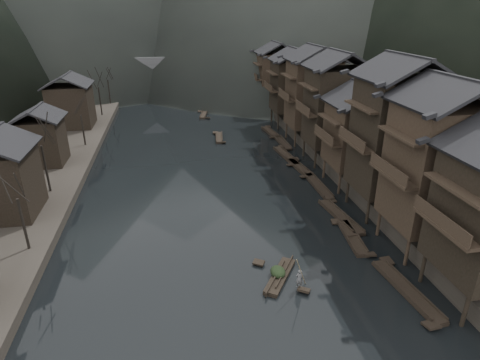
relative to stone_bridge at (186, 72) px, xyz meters
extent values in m
plane|color=black|center=(0.00, -72.00, -5.11)|extent=(300.00, 300.00, 0.00)
cube|color=#2D2823|center=(35.00, -32.00, -4.21)|extent=(40.00, 200.00, 1.80)
cylinder|color=black|center=(14.20, -82.40, -3.81)|extent=(0.30, 0.30, 2.90)
cylinder|color=black|center=(14.20, -77.60, -3.81)|extent=(0.30, 0.30, 2.90)
cylinder|color=black|center=(16.95, -77.60, -3.81)|extent=(0.30, 0.30, 2.90)
cube|color=#2D2219|center=(13.30, -80.00, 1.22)|extent=(1.20, 5.70, 0.25)
cylinder|color=#2D2219|center=(14.20, -75.40, -3.81)|extent=(0.30, 0.30, 2.90)
cylinder|color=#2D2219|center=(14.20, -70.60, -3.81)|extent=(0.30, 0.30, 2.90)
cylinder|color=#2D2219|center=(16.95, -75.40, -3.81)|extent=(0.30, 0.30, 2.90)
cylinder|color=#2D2219|center=(16.95, -70.60, -3.81)|extent=(0.30, 0.30, 2.90)
cube|color=#2D2219|center=(17.30, -73.00, 2.54)|extent=(7.00, 6.00, 10.09)
cube|color=#2D2219|center=(13.30, -73.00, 2.03)|extent=(1.20, 5.70, 0.25)
cylinder|color=black|center=(14.20, -68.40, -3.81)|extent=(0.30, 0.30, 2.90)
cylinder|color=black|center=(14.20, -63.60, -3.81)|extent=(0.30, 0.30, 2.90)
cylinder|color=black|center=(16.95, -68.40, -3.81)|extent=(0.30, 0.30, 2.90)
cylinder|color=black|center=(16.95, -63.60, -3.81)|extent=(0.30, 0.30, 2.90)
cube|color=black|center=(17.30, -66.00, 2.96)|extent=(7.00, 6.00, 10.94)
cube|color=#2D2219|center=(13.30, -66.00, 2.41)|extent=(1.20, 5.70, 0.25)
cylinder|color=#2D2219|center=(14.20, -61.40, -3.81)|extent=(0.30, 0.30, 2.90)
cylinder|color=#2D2219|center=(14.20, -56.60, -3.81)|extent=(0.30, 0.30, 2.90)
cylinder|color=#2D2219|center=(16.95, -61.40, -3.81)|extent=(0.30, 0.30, 2.90)
cylinder|color=#2D2219|center=(16.95, -56.60, -3.81)|extent=(0.30, 0.30, 2.90)
cube|color=#2D2219|center=(17.30, -59.00, 1.03)|extent=(7.00, 6.00, 7.08)
cube|color=#2D2219|center=(13.30, -59.00, 0.68)|extent=(1.20, 5.70, 0.25)
cylinder|color=black|center=(14.20, -53.40, -3.81)|extent=(0.30, 0.30, 2.90)
cylinder|color=black|center=(14.20, -48.60, -3.81)|extent=(0.30, 0.30, 2.90)
cylinder|color=black|center=(16.95, -53.40, -3.81)|extent=(0.30, 0.30, 2.90)
cylinder|color=black|center=(16.95, -48.60, -3.81)|extent=(0.30, 0.30, 2.90)
cube|color=black|center=(17.30, -51.00, 2.43)|extent=(7.00, 6.00, 9.88)
cube|color=#2D2219|center=(13.30, -51.00, 1.94)|extent=(1.20, 5.70, 0.25)
cylinder|color=#2D2219|center=(14.20, -44.40, -3.81)|extent=(0.30, 0.30, 2.90)
cylinder|color=#2D2219|center=(14.20, -39.60, -3.81)|extent=(0.30, 0.30, 2.90)
cylinder|color=#2D2219|center=(16.95, -44.40, -3.81)|extent=(0.30, 0.30, 2.90)
cylinder|color=#2D2219|center=(16.95, -39.60, -3.81)|extent=(0.30, 0.30, 2.90)
cube|color=#2D2219|center=(17.30, -42.00, 2.39)|extent=(7.00, 6.00, 9.79)
cube|color=#2D2219|center=(13.30, -42.00, 1.90)|extent=(1.20, 5.70, 0.25)
cylinder|color=black|center=(14.20, -34.40, -3.81)|extent=(0.30, 0.30, 2.90)
cylinder|color=black|center=(14.20, -29.60, -3.81)|extent=(0.30, 0.30, 2.90)
cylinder|color=black|center=(16.95, -34.40, -3.81)|extent=(0.30, 0.30, 2.90)
cylinder|color=black|center=(16.95, -29.60, -3.81)|extent=(0.30, 0.30, 2.90)
cube|color=black|center=(17.30, -32.00, 1.76)|extent=(7.00, 6.00, 8.54)
cube|color=#2D2219|center=(13.30, -32.00, 1.33)|extent=(1.20, 5.70, 0.25)
cylinder|color=#2D2219|center=(14.20, -22.40, -3.81)|extent=(0.30, 0.30, 2.90)
cylinder|color=#2D2219|center=(14.20, -17.60, -3.81)|extent=(0.30, 0.30, 2.90)
cylinder|color=#2D2219|center=(16.95, -22.40, -3.81)|extent=(0.30, 0.30, 2.90)
cylinder|color=#2D2219|center=(16.95, -17.60, -3.81)|extent=(0.30, 0.30, 2.90)
cube|color=#2D2219|center=(17.30, -20.00, 1.76)|extent=(7.00, 6.00, 8.54)
cube|color=#2D2219|center=(13.30, -20.00, 1.34)|extent=(1.20, 5.70, 0.25)
cube|color=black|center=(-20.50, -62.00, -0.66)|extent=(6.00, 6.00, 6.50)
cube|color=black|center=(-20.50, -48.00, -1.01)|extent=(5.00, 5.00, 5.80)
cube|color=black|center=(-20.50, -30.00, -0.51)|extent=(6.50, 6.50, 6.80)
cylinder|color=black|center=(-17.00, -69.01, -1.60)|extent=(0.24, 0.24, 4.62)
cylinder|color=black|center=(-17.00, -57.16, -1.28)|extent=(0.24, 0.24, 5.25)
cylinder|color=black|center=(-17.00, -40.99, -1.68)|extent=(0.24, 0.24, 4.45)
cylinder|color=black|center=(-17.00, -22.91, -1.34)|extent=(0.24, 0.24, 5.13)
cylinder|color=black|center=(-17.00, -13.02, -1.47)|extent=(0.24, 0.24, 4.87)
cube|color=black|center=(12.45, -78.58, -4.96)|extent=(1.87, 7.67, 0.30)
cube|color=black|center=(12.45, -78.58, -4.78)|extent=(1.91, 7.52, 0.10)
cube|color=black|center=(12.82, -74.95, -4.82)|extent=(1.02, 1.02, 0.37)
cube|color=black|center=(12.08, -82.20, -4.82)|extent=(1.02, 1.02, 0.37)
cube|color=black|center=(11.58, -70.84, -4.96)|extent=(1.77, 6.21, 0.30)
cube|color=black|center=(11.58, -70.84, -4.78)|extent=(1.81, 6.09, 0.10)
cube|color=black|center=(11.26, -67.92, -4.82)|extent=(1.01, 0.85, 0.33)
cube|color=black|center=(11.90, -73.76, -4.82)|extent=(1.01, 0.85, 0.33)
cube|color=black|center=(12.11, -66.89, -4.96)|extent=(2.04, 7.61, 0.30)
cube|color=black|center=(12.11, -66.89, -4.78)|extent=(2.07, 7.47, 0.10)
cube|color=black|center=(12.57, -63.31, -4.82)|extent=(1.04, 1.03, 0.36)
cube|color=black|center=(11.66, -70.48, -4.82)|extent=(1.04, 1.03, 0.36)
cube|color=black|center=(12.52, -59.25, -4.96)|extent=(1.19, 7.56, 0.30)
cube|color=black|center=(12.52, -59.25, -4.78)|extent=(1.24, 7.40, 0.10)
cube|color=black|center=(12.56, -55.63, -4.82)|extent=(0.95, 0.93, 0.36)
cube|color=black|center=(12.47, -62.87, -4.82)|extent=(0.95, 0.93, 0.36)
cube|color=black|center=(12.12, -53.29, -4.96)|extent=(1.85, 6.55, 0.30)
cube|color=black|center=(12.12, -53.29, -4.78)|extent=(1.89, 6.43, 0.10)
cube|color=black|center=(12.48, -50.20, -4.82)|extent=(1.02, 0.90, 0.34)
cube|color=black|center=(11.75, -56.37, -4.82)|extent=(1.02, 0.90, 0.34)
cube|color=black|center=(11.63, -48.55, -4.96)|extent=(1.89, 7.71, 0.30)
cube|color=black|center=(11.63, -48.55, -4.78)|extent=(1.93, 7.56, 0.10)
cube|color=black|center=(12.01, -44.90, -4.82)|extent=(1.03, 1.03, 0.37)
cube|color=black|center=(11.24, -52.19, -4.82)|extent=(1.03, 1.03, 0.37)
cube|color=black|center=(12.73, -42.60, -4.96)|extent=(1.15, 6.71, 0.30)
cube|color=black|center=(12.73, -42.60, -4.78)|extent=(1.21, 6.58, 0.10)
cube|color=black|center=(12.76, -39.38, -4.82)|extent=(0.94, 0.83, 0.34)
cube|color=black|center=(12.71, -45.82, -4.82)|extent=(0.94, 0.83, 0.34)
cube|color=black|center=(12.22, -36.79, -4.96)|extent=(1.77, 6.50, 0.30)
cube|color=black|center=(12.22, -36.79, -4.78)|extent=(1.81, 6.37, 0.10)
cube|color=black|center=(12.54, -33.73, -4.82)|extent=(1.01, 0.88, 0.34)
cube|color=black|center=(11.90, -39.85, -4.82)|extent=(1.01, 0.88, 0.34)
cube|color=black|center=(3.32, -38.31, -4.96)|extent=(1.61, 5.64, 0.30)
cube|color=black|center=(3.32, -38.31, -4.78)|extent=(1.65, 5.53, 0.10)
cube|color=black|center=(3.02, -35.66, -4.82)|extent=(0.92, 0.78, 0.31)
cube|color=black|center=(3.61, -40.97, -4.82)|extent=(0.92, 0.78, 0.31)
cube|color=black|center=(2.19, -22.86, -4.96)|extent=(2.11, 5.83, 0.30)
cube|color=black|center=(2.19, -22.86, -4.78)|extent=(2.14, 5.73, 0.10)
cube|color=black|center=(1.65, -20.16, -4.82)|extent=(0.97, 0.87, 0.32)
cube|color=black|center=(2.73, -25.57, -4.82)|extent=(0.97, 0.87, 0.32)
cube|color=black|center=(-2.61, -9.32, -4.96)|extent=(3.15, 5.56, 0.30)
cube|color=black|center=(-2.61, -9.32, -4.78)|extent=(3.15, 5.47, 0.10)
cube|color=black|center=(-1.54, -6.84, -4.82)|extent=(1.06, 0.98, 0.32)
cube|color=black|center=(-3.68, -11.80, -4.82)|extent=(1.06, 0.98, 0.32)
cube|color=black|center=(-4.10, -2.59, -4.96)|extent=(3.40, 5.44, 0.30)
cube|color=black|center=(-4.10, -2.59, -4.78)|extent=(3.39, 5.37, 0.10)
cube|color=black|center=(-5.30, -0.20, -4.82)|extent=(1.07, 1.00, 0.32)
cube|color=black|center=(-2.89, -4.99, -4.82)|extent=(1.07, 1.00, 0.32)
cube|color=#4C4C4F|center=(0.00, 0.00, 2.09)|extent=(40.00, 6.00, 1.60)
cube|color=#4C4C4F|center=(0.00, -2.70, 3.39)|extent=(40.00, 0.50, 1.00)
cube|color=#4C4C4F|center=(0.00, 2.70, 3.39)|extent=(40.00, 0.50, 1.00)
cube|color=#4C4C4F|center=(-14.00, 0.00, -1.91)|extent=(3.20, 6.00, 6.40)
cube|color=#4C4C4F|center=(-4.50, 0.00, -1.91)|extent=(3.20, 6.00, 6.40)
cube|color=#4C4C4F|center=(4.50, 0.00, -1.91)|extent=(3.20, 6.00, 6.40)
cube|color=#4C4C4F|center=(14.00, 0.00, -1.91)|extent=(3.20, 6.00, 6.40)
cube|color=black|center=(3.56, -75.32, -4.96)|extent=(3.59, 4.73, 0.30)
cube|color=black|center=(3.56, -75.32, -4.78)|extent=(3.58, 4.68, 0.10)
cube|color=black|center=(2.27, -73.32, -4.82)|extent=(1.10, 1.01, 0.30)
cube|color=black|center=(4.85, -77.31, -4.82)|extent=(1.10, 1.01, 0.30)
ellipsoid|color=black|center=(3.43, -75.11, -4.31)|extent=(1.18, 1.55, 0.71)
imported|color=#5E5E60|center=(4.58, -76.89, -3.89)|extent=(0.58, 0.39, 1.56)
cylinder|color=#8C7A51|center=(4.78, -76.89, -1.07)|extent=(1.68, 1.77, 4.08)
camera|label=1|loc=(-3.97, -100.32, 14.53)|focal=30.00mm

